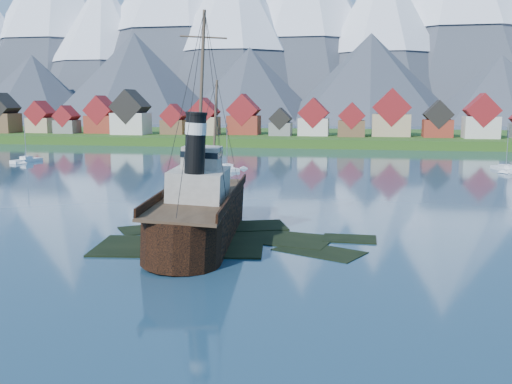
% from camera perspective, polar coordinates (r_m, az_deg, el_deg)
% --- Properties ---
extents(ground, '(1400.00, 1400.00, 0.00)m').
position_cam_1_polar(ground, '(63.49, -4.49, -5.20)').
color(ground, '#1C3A51').
rests_on(ground, ground).
extents(shoal, '(31.71, 21.24, 1.14)m').
position_cam_1_polar(shoal, '(65.17, -2.48, -5.12)').
color(shoal, black).
rests_on(shoal, ground).
extents(shore_bank, '(600.00, 80.00, 3.20)m').
position_cam_1_polar(shore_bank, '(230.48, 6.61, 5.12)').
color(shore_bank, '#194012').
rests_on(shore_bank, ground).
extents(seawall, '(600.00, 2.50, 2.00)m').
position_cam_1_polar(seawall, '(192.69, 5.79, 4.37)').
color(seawall, '#3F3D38').
rests_on(seawall, ground).
extents(town, '(250.96, 16.69, 17.30)m').
position_cam_1_polar(town, '(217.33, -2.51, 7.31)').
color(town, maroon).
rests_on(town, ground).
extents(mountains, '(965.00, 340.00, 205.00)m').
position_cam_1_polar(mountains, '(545.91, 9.14, 16.71)').
color(mountains, '#2D333D').
rests_on(mountains, ground).
extents(tugboat_wreck, '(7.73, 33.33, 26.41)m').
position_cam_1_polar(tugboat_wreck, '(67.11, -5.29, -1.54)').
color(tugboat_wreck, black).
rests_on(tugboat_wreck, ground).
extents(sailboat_b, '(4.39, 9.32, 13.10)m').
position_cam_1_polar(sailboat_b, '(159.66, -21.97, 2.90)').
color(sailboat_b, white).
rests_on(sailboat_b, ground).
extents(sailboat_c, '(7.20, 8.17, 11.27)m').
position_cam_1_polar(sailboat_c, '(131.20, -2.91, 2.33)').
color(sailboat_c, white).
rests_on(sailboat_c, ground).
extents(sailboat_e, '(4.89, 10.55, 11.87)m').
position_cam_1_polar(sailboat_e, '(140.98, 23.71, 2.04)').
color(sailboat_e, white).
rests_on(sailboat_e, ground).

